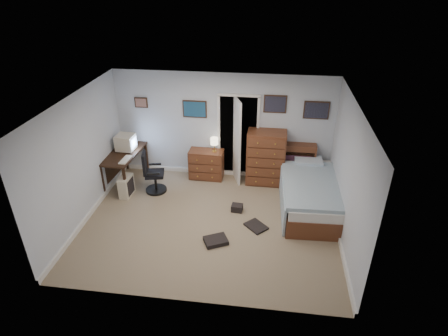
% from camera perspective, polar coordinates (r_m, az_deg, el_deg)
% --- Properties ---
extents(floor, '(5.00, 4.00, 0.02)m').
position_cam_1_polar(floor, '(7.57, -2.13, -8.36)').
color(floor, gray).
rests_on(floor, ground).
extents(computer_desk, '(0.70, 1.37, 0.77)m').
position_cam_1_polar(computer_desk, '(8.93, -15.46, 1.29)').
color(computer_desk, black).
rests_on(computer_desk, floor).
extents(crt_monitor, '(0.42, 0.39, 0.37)m').
position_cam_1_polar(crt_monitor, '(8.85, -14.74, 3.80)').
color(crt_monitor, beige).
rests_on(crt_monitor, computer_desk).
extents(keyboard, '(0.18, 0.42, 0.02)m').
position_cam_1_polar(keyboard, '(8.45, -14.78, 1.23)').
color(keyboard, beige).
rests_on(keyboard, computer_desk).
extents(pc_tower, '(0.24, 0.44, 0.46)m').
position_cam_1_polar(pc_tower, '(8.55, -14.65, -2.68)').
color(pc_tower, beige).
rests_on(pc_tower, floor).
extents(office_chair, '(0.56, 0.56, 0.97)m').
position_cam_1_polar(office_chair, '(8.50, -10.84, -1.29)').
color(office_chair, black).
rests_on(office_chair, floor).
extents(media_stack, '(0.17, 0.17, 0.85)m').
position_cam_1_polar(media_stack, '(9.65, -13.84, 2.52)').
color(media_stack, maroon).
rests_on(media_stack, floor).
extents(low_dresser, '(0.81, 0.42, 0.71)m').
position_cam_1_polar(low_dresser, '(8.91, -2.71, 0.56)').
color(low_dresser, brown).
rests_on(low_dresser, floor).
extents(table_lamp, '(0.18, 0.18, 0.34)m').
position_cam_1_polar(table_lamp, '(8.61, -1.49, 4.05)').
color(table_lamp, gold).
rests_on(table_lamp, low_dresser).
extents(doorway, '(0.96, 1.12, 2.05)m').
position_cam_1_polar(doorway, '(8.98, 2.32, 5.42)').
color(doorway, black).
rests_on(doorway, floor).
extents(tall_dresser, '(0.87, 0.52, 1.28)m').
position_cam_1_polar(tall_dresser, '(8.64, 6.39, 1.58)').
color(tall_dresser, brown).
rests_on(tall_dresser, floor).
extents(headboard_bookcase, '(1.07, 0.28, 0.96)m').
position_cam_1_polar(headboard_bookcase, '(8.81, 10.22, 0.92)').
color(headboard_bookcase, brown).
rests_on(headboard_bookcase, floor).
extents(bed, '(1.26, 2.25, 0.72)m').
position_cam_1_polar(bed, '(8.01, 12.96, -3.81)').
color(bed, brown).
rests_on(bed, floor).
extents(wall_posters, '(4.38, 0.04, 0.60)m').
position_cam_1_polar(wall_posters, '(8.42, 3.75, 9.20)').
color(wall_posters, '#331E11').
rests_on(wall_posters, floor).
extents(floor_clutter, '(1.23, 1.40, 0.15)m').
position_cam_1_polar(floor_clutter, '(7.36, 1.22, -9.03)').
color(floor_clutter, black).
rests_on(floor_clutter, floor).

